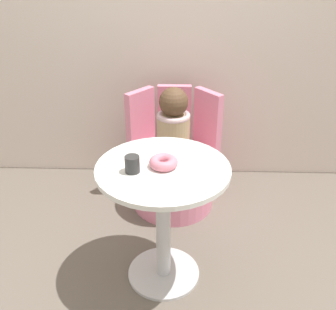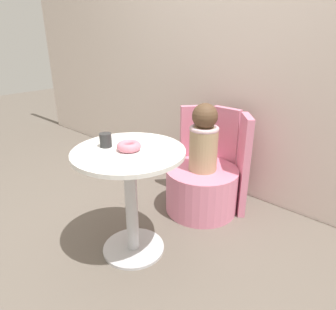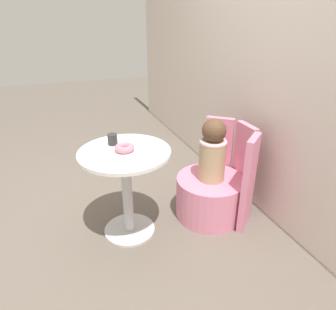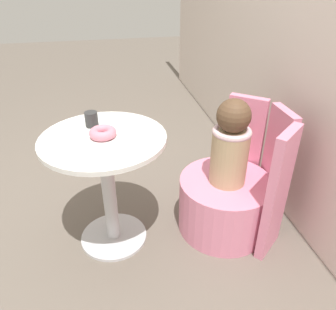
{
  "view_description": "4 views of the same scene",
  "coord_description": "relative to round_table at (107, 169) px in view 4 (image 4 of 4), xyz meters",
  "views": [
    {
      "loc": [
        0.03,
        -1.62,
        1.61
      ],
      "look_at": [
        -0.03,
        0.28,
        0.58
      ],
      "focal_mm": 42.0,
      "sensor_mm": 36.0,
      "label": 1
    },
    {
      "loc": [
        1.16,
        -1.03,
        1.3
      ],
      "look_at": [
        -0.04,
        0.3,
        0.56
      ],
      "focal_mm": 32.0,
      "sensor_mm": 36.0,
      "label": 2
    },
    {
      "loc": [
        1.8,
        -0.43,
        1.54
      ],
      "look_at": [
        -0.04,
        0.29,
        0.6
      ],
      "focal_mm": 32.0,
      "sensor_mm": 36.0,
      "label": 3
    },
    {
      "loc": [
        1.44,
        -0.01,
        1.44
      ],
      "look_at": [
        -0.03,
        0.31,
        0.55
      ],
      "focal_mm": 35.0,
      "sensor_mm": 36.0,
      "label": 4
    }
  ],
  "objects": [
    {
      "name": "donut",
      "position": [
        0.0,
        0.0,
        0.22
      ],
      "size": [
        0.14,
        0.14,
        0.05
      ],
      "color": "pink",
      "rests_on": "round_table"
    },
    {
      "name": "tub_chair",
      "position": [
        0.04,
        0.67,
        -0.32
      ],
      "size": [
        0.55,
        0.55,
        0.35
      ],
      "color": "pink",
      "rests_on": "ground_plane"
    },
    {
      "name": "round_table",
      "position": [
        0.0,
        0.0,
        0.0
      ],
      "size": [
        0.64,
        0.64,
        0.69
      ],
      "color": "silver",
      "rests_on": "ground_plane"
    },
    {
      "name": "ground_plane",
      "position": [
        0.05,
        0.02,
        -0.49
      ],
      "size": [
        12.0,
        12.0,
        0.0
      ],
      "primitive_type": "plane",
      "color": "#665B51"
    },
    {
      "name": "booth_backrest",
      "position": [
        0.04,
        0.9,
        -0.11
      ],
      "size": [
        0.64,
        0.24,
        0.76
      ],
      "color": "pink",
      "rests_on": "ground_plane"
    },
    {
      "name": "cup",
      "position": [
        -0.14,
        -0.05,
        0.23
      ],
      "size": [
        0.07,
        0.07,
        0.08
      ],
      "color": "#2D2D2D",
      "rests_on": "round_table"
    },
    {
      "name": "child_figure",
      "position": [
        0.04,
        0.67,
        0.1
      ],
      "size": [
        0.21,
        0.21,
        0.5
      ],
      "color": "tan",
      "rests_on": "tub_chair"
    }
  ]
}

